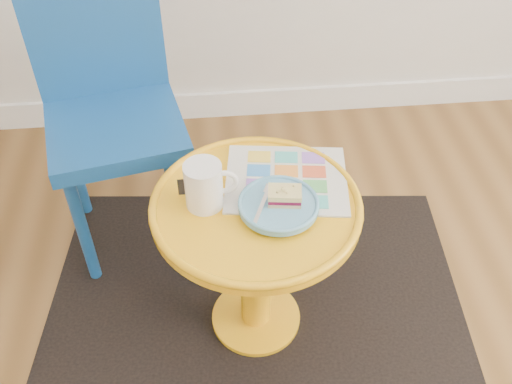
{
  "coord_description": "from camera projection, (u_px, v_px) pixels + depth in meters",
  "views": [
    {
      "loc": [
        -0.36,
        -0.12,
        1.5
      ],
      "look_at": [
        -0.26,
        0.89,
        0.55
      ],
      "focal_mm": 40.0,
      "sensor_mm": 36.0,
      "label": 1
    }
  ],
  "objects": [
    {
      "name": "rug",
      "position": [
        256.0,
        319.0,
        1.77
      ],
      "size": [
        1.4,
        1.22,
        0.01
      ],
      "primitive_type": "cube",
      "rotation": [
        0.0,
        0.0,
        -0.1
      ],
      "color": "black",
      "rests_on": "ground"
    },
    {
      "name": "side_table",
      "position": [
        256.0,
        242.0,
        1.53
      ],
      "size": [
        0.53,
        0.53,
        0.51
      ],
      "color": "#F5AB14",
      "rests_on": "ground"
    },
    {
      "name": "room_walls",
      "position": [
        15.0,
        301.0,
        1.75
      ],
      "size": [
        4.0,
        4.0,
        4.0
      ],
      "color": "silver",
      "rests_on": "ground"
    },
    {
      "name": "mug",
      "position": [
        205.0,
        184.0,
        1.38
      ],
      "size": [
        0.13,
        0.09,
        0.12
      ],
      "rotation": [
        0.0,
        0.0,
        0.01
      ],
      "color": "white",
      "rests_on": "side_table"
    },
    {
      "name": "plate",
      "position": [
        279.0,
        205.0,
        1.4
      ],
      "size": [
        0.2,
        0.2,
        0.02
      ],
      "color": "#5FA2C9",
      "rests_on": "newspaper"
    },
    {
      "name": "chair",
      "position": [
        109.0,
        99.0,
        1.74
      ],
      "size": [
        0.47,
        0.47,
        0.9
      ],
      "rotation": [
        0.0,
        0.0,
        0.2
      ],
      "color": "#164D92",
      "rests_on": "ground"
    },
    {
      "name": "newspaper",
      "position": [
        286.0,
        179.0,
        1.49
      ],
      "size": [
        0.35,
        0.31,
        0.01
      ],
      "primitive_type": "cube",
      "rotation": [
        0.0,
        0.0,
        -0.14
      ],
      "color": "silver",
      "rests_on": "side_table"
    },
    {
      "name": "cake_slice",
      "position": [
        285.0,
        196.0,
        1.38
      ],
      "size": [
        0.09,
        0.06,
        0.04
      ],
      "rotation": [
        0.0,
        0.0,
        -0.14
      ],
      "color": "#D3BC8C",
      "rests_on": "plate"
    },
    {
      "name": "fork",
      "position": [
        263.0,
        202.0,
        1.39
      ],
      "size": [
        0.07,
        0.14,
        0.0
      ],
      "rotation": [
        0.0,
        0.0,
        -0.38
      ],
      "color": "silver",
      "rests_on": "plate"
    }
  ]
}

